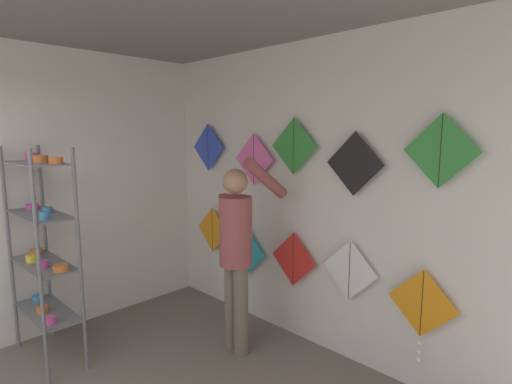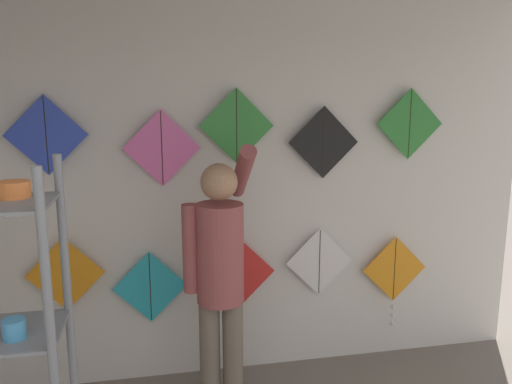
# 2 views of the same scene
# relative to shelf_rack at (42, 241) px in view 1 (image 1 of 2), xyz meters

# --- Properties ---
(back_panel) EXTENTS (4.43, 0.06, 2.80)m
(back_panel) POSITION_rel_shelf_rack_xyz_m (1.34, 1.88, 0.34)
(back_panel) COLOR silver
(back_panel) RESTS_ON ground
(left_panel) EXTENTS (0.06, 4.10, 2.80)m
(left_panel) POSITION_rel_shelf_rack_xyz_m (-0.50, 0.20, 0.34)
(left_panel) COLOR silver
(left_panel) RESTS_ON ground
(shelf_rack) EXTENTS (0.84, 0.33, 1.87)m
(shelf_rack) POSITION_rel_shelf_rack_xyz_m (0.00, 0.00, 0.00)
(shelf_rack) COLOR slate
(shelf_rack) RESTS_ON ground
(shopkeeper) EXTENTS (0.45, 0.60, 1.79)m
(shopkeeper) POSITION_rel_shelf_rack_xyz_m (1.10, 1.25, -0.06)
(shopkeeper) COLOR #726656
(shopkeeper) RESTS_ON ground
(kite_0) EXTENTS (0.53, 0.01, 0.53)m
(kite_0) POSITION_rel_shelf_rack_xyz_m (0.10, 1.79, -0.20)
(kite_0) COLOR orange
(kite_1) EXTENTS (0.53, 0.01, 0.53)m
(kite_1) POSITION_rel_shelf_rack_xyz_m (0.66, 1.79, -0.33)
(kite_1) COLOR #28B2C6
(kite_2) EXTENTS (0.53, 0.01, 0.53)m
(kite_2) POSITION_rel_shelf_rack_xyz_m (1.31, 1.79, -0.27)
(kite_2) COLOR red
(kite_3) EXTENTS (0.53, 0.01, 0.53)m
(kite_3) POSITION_rel_shelf_rack_xyz_m (1.92, 1.79, -0.23)
(kite_3) COLOR white
(kite_4) EXTENTS (0.53, 0.04, 0.73)m
(kite_4) POSITION_rel_shelf_rack_xyz_m (2.54, 1.79, -0.37)
(kite_4) COLOR orange
(kite_5) EXTENTS (0.53, 0.01, 0.53)m
(kite_5) POSITION_rel_shelf_rack_xyz_m (0.04, 1.79, 0.75)
(kite_5) COLOR blue
(kite_6) EXTENTS (0.53, 0.01, 0.53)m
(kite_6) POSITION_rel_shelf_rack_xyz_m (0.78, 1.79, 0.66)
(kite_6) COLOR pink
(kite_7) EXTENTS (0.53, 0.01, 0.53)m
(kite_7) POSITION_rel_shelf_rack_xyz_m (1.29, 1.79, 0.80)
(kite_7) COLOR #338C38
(kite_8) EXTENTS (0.53, 0.01, 0.53)m
(kite_8) POSITION_rel_shelf_rack_xyz_m (1.93, 1.79, 0.67)
(kite_8) COLOR black
(kite_9) EXTENTS (0.53, 0.01, 0.53)m
(kite_9) POSITION_rel_shelf_rack_xyz_m (2.60, 1.79, 0.80)
(kite_9) COLOR #338C38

